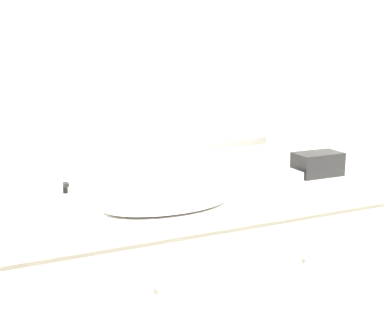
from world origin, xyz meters
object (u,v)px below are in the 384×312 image
sink_basin (166,202)px  appliance_box (318,164)px  picture_frame (249,173)px  soap_bottle (66,209)px

sink_basin → appliance_box: sink_basin is taller
sink_basin → picture_frame: sink_basin is taller
appliance_box → picture_frame: 0.42m
appliance_box → picture_frame: (-0.42, -0.02, 0.00)m
sink_basin → picture_frame: size_ratio=4.45×
soap_bottle → picture_frame: bearing=14.3°
sink_basin → picture_frame: bearing=16.3°
picture_frame → sink_basin: bearing=-163.7°
sink_basin → picture_frame: 0.51m
soap_bottle → picture_frame: (0.92, 0.23, -0.01)m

